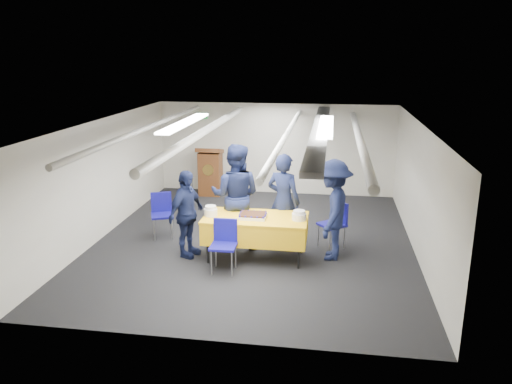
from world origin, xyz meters
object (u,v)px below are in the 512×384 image
(sheet_cake, at_px, (253,216))
(chair_left, at_px, (162,210))
(sailor_b, at_px, (236,196))
(sailor_c, at_px, (186,214))
(sailor_d, at_px, (332,210))
(podium, at_px, (210,171))
(serving_table, at_px, (256,228))
(chair_near, at_px, (224,240))
(sailor_a, at_px, (283,201))
(chair_right, at_px, (335,220))

(sheet_cake, bearing_deg, chair_left, 155.72)
(sailor_b, bearing_deg, sheet_cake, 126.63)
(sailor_c, bearing_deg, sailor_d, -63.47)
(sailor_b, relative_size, sailor_c, 1.24)
(podium, xyz_separation_m, sailor_d, (3.07, -3.62, 0.28))
(serving_table, distance_m, chair_left, 2.17)
(chair_left, distance_m, sailor_b, 1.63)
(sheet_cake, distance_m, chair_left, 2.17)
(sailor_d, bearing_deg, sheet_cake, -71.91)
(sailor_d, bearing_deg, chair_near, -59.63)
(chair_near, bearing_deg, chair_left, 138.41)
(sheet_cake, bearing_deg, podium, 113.75)
(sailor_d, bearing_deg, sailor_c, -76.76)
(sheet_cake, relative_size, sailor_d, 0.27)
(sailor_b, bearing_deg, podium, -66.83)
(serving_table, xyz_separation_m, sailor_a, (0.43, 0.60, 0.33))
(serving_table, relative_size, sailor_c, 1.15)
(sailor_d, bearing_deg, chair_right, 178.86)
(sailor_b, bearing_deg, sailor_d, 171.46)
(sailor_a, distance_m, sailor_c, 1.79)
(podium, bearing_deg, chair_right, -44.48)
(sheet_cake, height_order, sailor_d, sailor_d)
(podium, relative_size, chair_right, 1.44)
(serving_table, relative_size, podium, 1.45)
(serving_table, bearing_deg, sailor_d, 9.53)
(sailor_a, bearing_deg, chair_left, 16.17)
(sailor_a, bearing_deg, sheet_cake, 76.30)
(serving_table, distance_m, sailor_d, 1.38)
(serving_table, relative_size, sailor_b, 0.93)
(sheet_cake, bearing_deg, serving_table, 56.80)
(chair_left, bearing_deg, podium, 85.26)
(sailor_d, bearing_deg, serving_table, -74.05)
(podium, distance_m, sailor_c, 3.96)
(chair_left, relative_size, sailor_a, 0.49)
(chair_near, relative_size, sailor_c, 0.55)
(sailor_a, bearing_deg, sailor_b, 25.23)
(chair_left, bearing_deg, chair_right, -1.28)
(sailor_c, xyz_separation_m, sailor_d, (2.54, 0.30, 0.10))
(chair_left, distance_m, sailor_a, 2.47)
(sheet_cake, relative_size, podium, 0.38)
(sailor_a, xyz_separation_m, sailor_c, (-1.65, -0.69, -0.11))
(podium, bearing_deg, sailor_a, -56.02)
(serving_table, height_order, sailor_c, sailor_c)
(chair_near, distance_m, chair_right, 2.25)
(sailor_c, bearing_deg, sailor_b, -30.94)
(sheet_cake, xyz_separation_m, chair_near, (-0.40, -0.50, -0.28))
(chair_near, xyz_separation_m, chair_left, (-1.56, 1.39, 0.00))
(serving_table, xyz_separation_m, sailor_b, (-0.46, 0.54, 0.41))
(podium, relative_size, sailor_c, 0.80)
(podium, relative_size, chair_left, 1.44)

